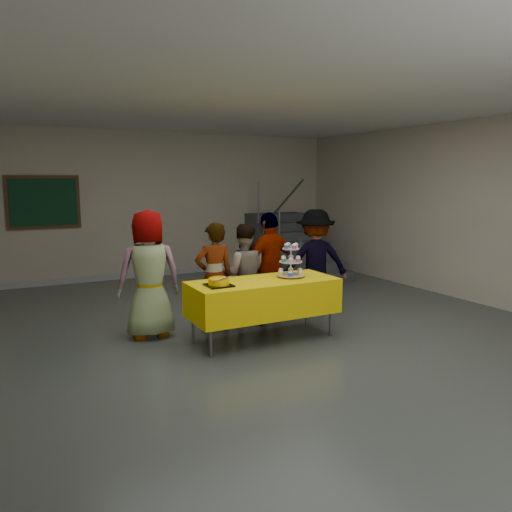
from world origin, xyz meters
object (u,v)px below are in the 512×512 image
at_px(schoolchild_b, 214,277).
at_px(schoolchild_e, 315,262).
at_px(bake_table, 263,297).
at_px(bear_cake, 219,281).
at_px(cupcake_stand, 291,263).
at_px(schoolchild_d, 270,267).
at_px(staircase, 288,250).
at_px(schoolchild_a, 149,274).
at_px(noticeboard, 44,202).
at_px(schoolchild_c, 243,274).

distance_m(schoolchild_b, schoolchild_e, 1.71).
distance_m(bake_table, bear_cake, 0.69).
xyz_separation_m(cupcake_stand, schoolchild_d, (0.10, 0.73, -0.16)).
xyz_separation_m(schoolchild_b, staircase, (3.13, 3.27, -0.24)).
distance_m(bake_table, schoolchild_e, 1.55).
distance_m(bear_cake, schoolchild_a, 1.04).
xyz_separation_m(bake_table, schoolchild_d, (0.52, 0.75, 0.23)).
distance_m(schoolchild_b, noticeboard, 4.54).
relative_size(schoolchild_a, schoolchild_b, 1.13).
height_order(bake_table, schoolchild_e, schoolchild_e).
distance_m(bake_table, staircase, 4.78).
bearing_deg(noticeboard, schoolchild_e, -49.10).
distance_m(schoolchild_d, schoolchild_e, 0.79).
bearing_deg(noticeboard, cupcake_stand, -61.74).
bearing_deg(schoolchild_c, bear_cake, 70.50).
bearing_deg(schoolchild_b, schoolchild_c, -164.85).
bearing_deg(staircase, bear_cake, -130.19).
height_order(cupcake_stand, bear_cake, cupcake_stand).
bearing_deg(staircase, schoolchild_b, -133.73).
relative_size(bear_cake, noticeboard, 0.28).
relative_size(bake_table, schoolchild_d, 1.20).
distance_m(schoolchild_c, schoolchild_e, 1.22).
bearing_deg(schoolchild_d, bake_table, 43.07).
relative_size(schoolchild_c, schoolchild_d, 0.90).
bearing_deg(noticeboard, bear_cake, -72.79).
bearing_deg(schoolchild_b, cupcake_stand, 144.33).
xyz_separation_m(bear_cake, schoolchild_b, (0.24, 0.71, -0.10)).
relative_size(bake_table, schoolchild_c, 1.33).
relative_size(bear_cake, schoolchild_d, 0.23).
bearing_deg(schoolchild_a, schoolchild_b, 175.55).
relative_size(cupcake_stand, schoolchild_e, 0.28).
bearing_deg(schoolchild_a, cupcake_stand, 159.73).
bearing_deg(schoolchild_d, schoolchild_c, -13.73).
xyz_separation_m(cupcake_stand, schoolchild_b, (-0.81, 0.62, -0.22)).
bearing_deg(cupcake_stand, schoolchild_c, 113.41).
height_order(cupcake_stand, schoolchild_c, schoolchild_c).
xyz_separation_m(staircase, noticeboard, (-4.86, 0.84, 1.11)).
height_order(schoolchild_d, noticeboard, noticeboard).
xyz_separation_m(schoolchild_a, schoolchild_d, (1.76, -0.02, -0.04)).
bearing_deg(cupcake_stand, bear_cake, -175.10).
bearing_deg(noticeboard, schoolchild_b, -67.14).
height_order(schoolchild_b, schoolchild_d, schoolchild_d).
bearing_deg(bake_table, schoolchild_c, 82.95).
bearing_deg(noticeboard, schoolchild_d, -56.51).
height_order(schoolchild_c, schoolchild_d, schoolchild_d).
distance_m(bear_cake, schoolchild_d, 1.42).
height_order(bake_table, bear_cake, bear_cake).
bearing_deg(staircase, noticeboard, 170.24).
distance_m(schoolchild_d, staircase, 3.87).
height_order(schoolchild_a, schoolchild_e, schoolchild_a).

